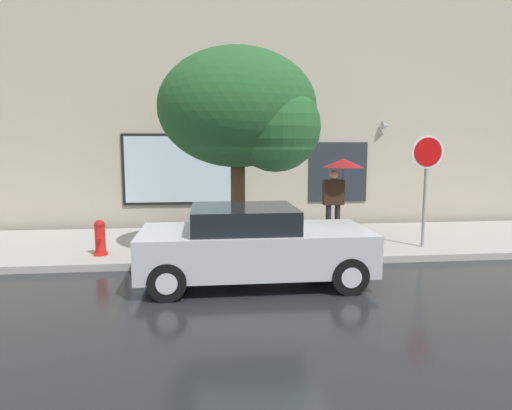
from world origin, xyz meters
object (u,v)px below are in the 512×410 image
street_tree (245,112)px  stop_sign (427,169)px  pedestrian_with_umbrella (340,175)px  parked_car (253,245)px  fire_hydrant (100,238)px

street_tree → stop_sign: (4.21, 0.25, -1.23)m
pedestrian_with_umbrella → street_tree: size_ratio=0.46×
parked_car → pedestrian_with_umbrella: size_ratio=2.04×
parked_car → stop_sign: stop_sign is taller
parked_car → fire_hydrant: (-3.14, 1.84, -0.18)m
pedestrian_with_umbrella → street_tree: street_tree is taller
parked_car → pedestrian_with_umbrella: 3.97m
fire_hydrant → street_tree: size_ratio=0.18×
parked_car → street_tree: 2.97m
fire_hydrant → stop_sign: stop_sign is taller
fire_hydrant → parked_car: bearing=-30.4°
pedestrian_with_umbrella → stop_sign: stop_sign is taller
parked_car → street_tree: (0.00, 1.59, 2.51)m
fire_hydrant → pedestrian_with_umbrella: size_ratio=0.38×
stop_sign → fire_hydrant: bearing=180.0°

